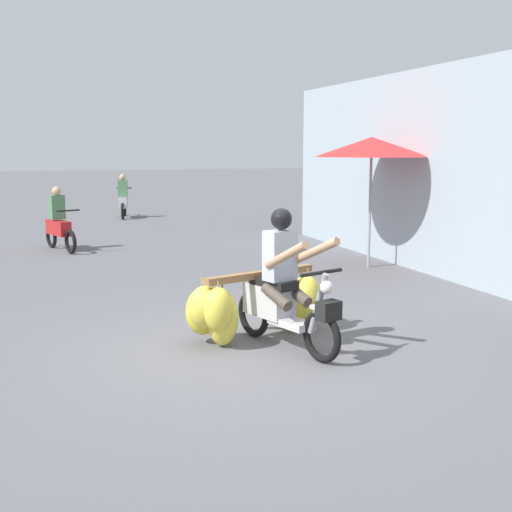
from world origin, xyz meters
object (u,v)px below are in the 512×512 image
(motorbike_main_loaded, at_px, (267,301))
(market_umbrella_near_shop, at_px, (372,147))
(motorbike_distant_ahead_right, at_px, (59,225))
(motorbike_distant_ahead_left, at_px, (123,200))

(motorbike_main_loaded, relative_size, market_umbrella_near_shop, 0.82)
(motorbike_main_loaded, height_order, motorbike_distant_ahead_right, motorbike_main_loaded)
(motorbike_distant_ahead_right, bearing_deg, market_umbrella_near_shop, -36.93)
(motorbike_distant_ahead_left, relative_size, market_umbrella_near_shop, 0.66)
(motorbike_main_loaded, height_order, market_umbrella_near_shop, market_umbrella_near_shop)
(motorbike_distant_ahead_right, height_order, market_umbrella_near_shop, market_umbrella_near_shop)
(motorbike_distant_ahead_left, xyz_separation_m, motorbike_distant_ahead_right, (-2.27, -6.32, 0.00))
(motorbike_distant_ahead_left, xyz_separation_m, market_umbrella_near_shop, (3.14, -10.38, 1.68))
(market_umbrella_near_shop, bearing_deg, motorbike_distant_ahead_right, 143.07)
(motorbike_main_loaded, xyz_separation_m, market_umbrella_near_shop, (3.41, 3.77, 1.78))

